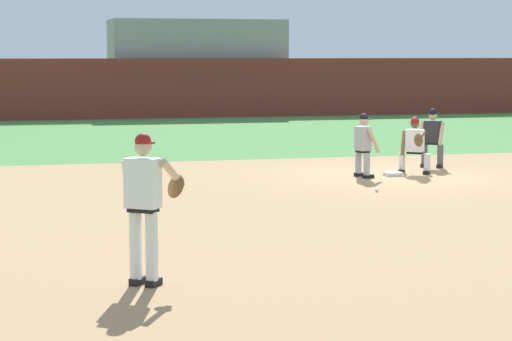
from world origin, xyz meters
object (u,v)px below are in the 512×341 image
first_baseman (415,143)px  baserunner (364,143)px  pitcher (146,199)px  first_base_bag (393,174)px  baseball (377,190)px  umpire (432,136)px

first_baseman → baserunner: bearing=-166.8°
pitcher → baserunner: (6.23, 9.41, -0.27)m
first_base_bag → first_baseman: first_baseman is taller
baseball → baserunner: 2.54m
first_baseman → umpire: umpire is taller
pitcher → first_baseman: 12.37m
baseball → umpire: umpire is taller
first_base_bag → first_baseman: 0.95m
first_base_bag → pitcher: size_ratio=0.20×
baserunner → umpire: bearing=32.1°
pitcher → baserunner: bearing=56.5°
first_baseman → baserunner: 1.43m
first_baseman → first_base_bag: bearing=-160.5°
baserunner → first_base_bag: bearing=8.0°
baseball → baserunner: baserunner is taller
pitcher → first_baseman: (7.62, 9.74, -0.33)m
baseball → first_baseman: bearing=53.9°
first_baseman → umpire: size_ratio=0.92×
pitcher → umpire: 13.85m
first_base_bag → baserunner: size_ratio=0.26×
pitcher → umpire: size_ratio=1.27×
baseball → umpire: 4.87m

